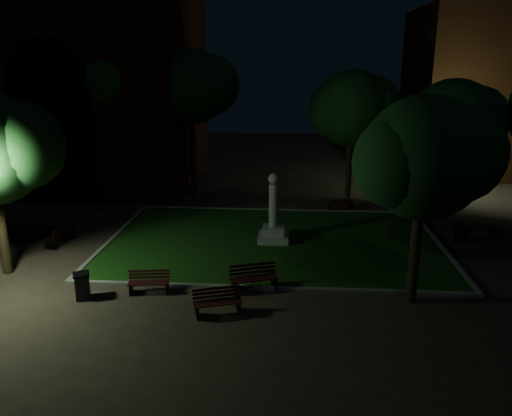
{
  "coord_description": "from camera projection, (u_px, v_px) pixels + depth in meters",
  "views": [
    {
      "loc": [
        0.77,
        -19.91,
        8.01
      ],
      "look_at": [
        -0.74,
        1.0,
        1.93
      ],
      "focal_mm": 35.0,
      "sensor_mm": 36.0,
      "label": 1
    }
  ],
  "objects": [
    {
      "name": "lamppost_ne",
      "position": [
        467.0,
        146.0,
        29.73
      ],
      "size": [
        1.18,
        0.28,
        4.73
      ],
      "color": "black",
      "rests_on": "ground"
    },
    {
      "name": "tree_se",
      "position": [
        427.0,
        158.0,
        16.08
      ],
      "size": [
        5.01,
        4.09,
        7.13
      ],
      "color": "black",
      "rests_on": "ground"
    },
    {
      "name": "tree_north_er",
      "position": [
        354.0,
        109.0,
        28.55
      ],
      "size": [
        5.39,
        4.4,
        7.73
      ],
      "color": "black",
      "rests_on": "ground"
    },
    {
      "name": "building_main",
      "position": [
        46.0,
        73.0,
        33.6
      ],
      "size": [
        20.0,
        12.0,
        15.0
      ],
      "color": "#562611",
      "rests_on": "ground"
    },
    {
      "name": "lawn_kerb",
      "position": [
        273.0,
        241.0,
        23.26
      ],
      "size": [
        15.4,
        10.4,
        0.12
      ],
      "color": "slate",
      "rests_on": "ground"
    },
    {
      "name": "lawn",
      "position": [
        273.0,
        241.0,
        23.26
      ],
      "size": [
        15.0,
        10.0,
        0.08
      ],
      "primitive_type": "cube",
      "color": "#174310",
      "rests_on": "ground"
    },
    {
      "name": "bench_right_side",
      "position": [
        459.0,
        228.0,
        23.91
      ],
      "size": [
        0.98,
        1.78,
        0.93
      ],
      "rotation": [
        0.0,
        0.0,
        1.32
      ],
      "color": "black",
      "rests_on": "ground"
    },
    {
      "name": "bench_near_right",
      "position": [
        254.0,
        278.0,
        18.26
      ],
      "size": [
        1.84,
        1.13,
        0.96
      ],
      "rotation": [
        0.0,
        0.0,
        0.33
      ],
      "color": "black",
      "rests_on": "ground"
    },
    {
      "name": "trash_bin",
      "position": [
        82.0,
        286.0,
        17.58
      ],
      "size": [
        0.74,
        0.74,
        0.95
      ],
      "color": "black",
      "rests_on": "ground"
    },
    {
      "name": "tree_ne",
      "position": [
        455.0,
        123.0,
        27.43
      ],
      "size": [
        5.89,
        4.81,
        7.3
      ],
      "color": "black",
      "rests_on": "ground"
    },
    {
      "name": "tree_nw",
      "position": [
        118.0,
        80.0,
        29.8
      ],
      "size": [
        6.05,
        4.94,
        9.58
      ],
      "color": "black",
      "rests_on": "ground"
    },
    {
      "name": "monument",
      "position": [
        274.0,
        223.0,
        23.01
      ],
      "size": [
        1.4,
        1.4,
        3.2
      ],
      "color": "gray",
      "rests_on": "lawn"
    },
    {
      "name": "tree_north_wl",
      "position": [
        192.0,
        87.0,
        29.51
      ],
      "size": [
        5.45,
        4.45,
        8.93
      ],
      "color": "black",
      "rests_on": "ground"
    },
    {
      "name": "ground",
      "position": [
        272.0,
        258.0,
        21.36
      ],
      "size": [
        80.0,
        80.0,
        0.0
      ],
      "primitive_type": "plane",
      "color": "#403126"
    },
    {
      "name": "bicycle",
      "position": [
        103.0,
        204.0,
        28.07
      ],
      "size": [
        1.68,
        1.01,
        0.84
      ],
      "primitive_type": "imported",
      "rotation": [
        0.0,
        0.0,
        1.26
      ],
      "color": "black",
      "rests_on": "ground"
    },
    {
      "name": "bench_west_near",
      "position": [
        149.0,
        283.0,
        18.05
      ],
      "size": [
        1.54,
        0.71,
        0.82
      ],
      "rotation": [
        0.0,
        0.0,
        0.14
      ],
      "color": "black",
      "rests_on": "ground"
    },
    {
      "name": "bench_near_left",
      "position": [
        217.0,
        302.0,
        16.51
      ],
      "size": [
        1.69,
        1.02,
        0.88
      ],
      "rotation": [
        0.0,
        0.0,
        0.32
      ],
      "color": "black",
      "rests_on": "ground"
    },
    {
      "name": "lamppost_nw",
      "position": [
        89.0,
        146.0,
        30.61
      ],
      "size": [
        1.18,
        0.28,
        4.53
      ],
      "color": "black",
      "rests_on": "ground"
    },
    {
      "name": "bench_far_side",
      "position": [
        341.0,
        205.0,
        28.02
      ],
      "size": [
        1.43,
        0.73,
        0.75
      ],
      "rotation": [
        0.0,
        0.0,
        3.34
      ],
      "color": "black",
      "rests_on": "ground"
    },
    {
      "name": "bench_left_side",
      "position": [
        61.0,
        235.0,
        22.91
      ],
      "size": [
        0.85,
        1.76,
        0.93
      ],
      "rotation": [
        0.0,
        0.0,
        -1.73
      ],
      "color": "black",
      "rests_on": "ground"
    }
  ]
}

